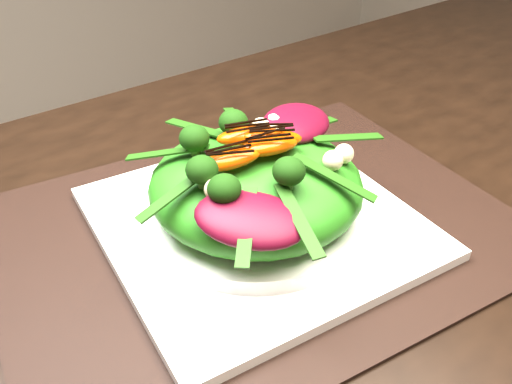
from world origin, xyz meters
TOP-DOWN VIEW (x-y plane):
  - dining_table at (0.00, 0.00)m, footprint 1.60×0.90m
  - placemat at (-0.30, 0.06)m, footprint 0.54×0.44m
  - plate_base at (-0.30, 0.06)m, footprint 0.32×0.32m
  - salad_bowl at (-0.30, 0.06)m, footprint 0.28×0.28m
  - lettuce_mound at (-0.30, 0.06)m, footprint 0.22×0.22m
  - radicchio_leaf at (-0.24, 0.08)m, footprint 0.11×0.09m
  - orange_segment at (-0.32, 0.07)m, footprint 0.06×0.03m
  - broccoli_floret at (-0.37, 0.09)m, footprint 0.05×0.05m
  - macadamia_nut at (-0.26, 0.03)m, footprint 0.02×0.02m
  - balsamic_drizzle at (-0.32, 0.07)m, footprint 0.05×0.01m

SIDE VIEW (x-z plane):
  - dining_table at x=0.00m, z-range 0.35..1.10m
  - placemat at x=-0.30m, z-range 0.75..0.75m
  - plate_base at x=-0.30m, z-range 0.75..0.76m
  - salad_bowl at x=-0.30m, z-range 0.76..0.78m
  - lettuce_mound at x=-0.30m, z-range 0.77..0.84m
  - radicchio_leaf at x=-0.24m, z-range 0.83..0.85m
  - macadamia_nut at x=-0.26m, z-range 0.84..0.85m
  - orange_segment at x=-0.32m, z-range 0.84..0.85m
  - broccoli_floret at x=-0.37m, z-range 0.83..0.87m
  - balsamic_drizzle at x=-0.32m, z-range 0.85..0.86m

